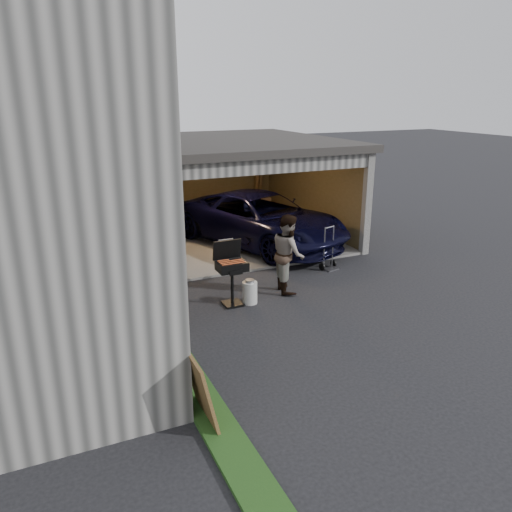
# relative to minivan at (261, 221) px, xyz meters

# --- Properties ---
(ground) EXTENTS (80.00, 80.00, 0.00)m
(ground) POSITION_rel_minivan_xyz_m (-1.66, -5.32, -0.73)
(ground) COLOR black
(ground) RESTS_ON ground
(groundcover_strip) EXTENTS (0.50, 8.00, 0.06)m
(groundcover_strip) POSITION_rel_minivan_xyz_m (-3.91, -6.32, -0.70)
(groundcover_strip) COLOR #193814
(groundcover_strip) RESTS_ON ground
(garage) EXTENTS (6.80, 6.30, 2.90)m
(garage) POSITION_rel_minivan_xyz_m (-0.90, 1.48, 1.14)
(garage) COLOR #605E59
(garage) RESTS_ON ground
(minivan) EXTENTS (4.10, 5.74, 1.45)m
(minivan) POSITION_rel_minivan_xyz_m (0.00, 0.00, 0.00)
(minivan) COLOR black
(minivan) RESTS_ON ground
(woman) EXTENTS (0.66, 0.80, 1.88)m
(woman) POSITION_rel_minivan_xyz_m (-3.76, -3.64, 0.21)
(woman) COLOR #A4B0CE
(woman) RESTS_ON ground
(man) EXTENTS (0.81, 0.95, 1.71)m
(man) POSITION_rel_minivan_xyz_m (-0.86, -3.23, 0.13)
(man) COLOR #512B1F
(man) RESTS_ON ground
(bbq_grill) EXTENTS (0.59, 0.52, 1.32)m
(bbq_grill) POSITION_rel_minivan_xyz_m (-2.26, -3.43, 0.06)
(bbq_grill) COLOR black
(bbq_grill) RESTS_ON ground
(propane_tank) EXTENTS (0.36, 0.36, 0.46)m
(propane_tank) POSITION_rel_minivan_xyz_m (-1.89, -3.53, -0.49)
(propane_tank) COLOR silver
(propane_tank) RESTS_ON ground
(plywood_panel) EXTENTS (0.25, 0.91, 1.00)m
(plywood_panel) POSITION_rel_minivan_xyz_m (-4.06, -6.82, -0.22)
(plywood_panel) COLOR brown
(plywood_panel) RESTS_ON ground
(hand_truck) EXTENTS (0.47, 0.41, 1.08)m
(hand_truck) POSITION_rel_minivan_xyz_m (0.73, -2.43, -0.52)
(hand_truck) COLOR slate
(hand_truck) RESTS_ON ground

